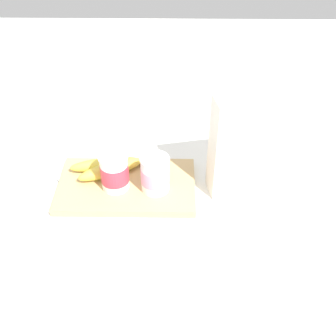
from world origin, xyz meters
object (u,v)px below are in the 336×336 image
banana_bunch (109,167)px  spoon (55,174)px  cereal_box (250,145)px  yogurt_cup_back (115,172)px  cutting_board (127,186)px  yogurt_cup_front (155,174)px

banana_bunch → spoon: (0.15, -0.01, -0.03)m
cereal_box → yogurt_cup_back: size_ratio=2.72×
cutting_board → cereal_box: size_ratio=1.33×
cutting_board → cereal_box: (-0.30, -0.02, 0.12)m
spoon → banana_bunch: bearing=177.6°
yogurt_cup_front → spoon: yogurt_cup_front is taller
cutting_board → yogurt_cup_front: 0.09m
yogurt_cup_back → spoon: 0.19m
cutting_board → yogurt_cup_back: yogurt_cup_back is taller
yogurt_cup_back → yogurt_cup_front: bearing=176.8°
yogurt_cup_front → spoon: bearing=-14.0°
cutting_board → yogurt_cup_back: 0.06m
cereal_box → spoon: cereal_box is taller
yogurt_cup_back → spoon: size_ratio=0.81×
cutting_board → spoon: size_ratio=2.91×
cereal_box → yogurt_cup_back: (0.32, 0.03, -0.06)m
yogurt_cup_front → yogurt_cup_back: (0.10, -0.01, 0.00)m
yogurt_cup_front → banana_bunch: (0.12, -0.06, -0.03)m
cereal_box → banana_bunch: cereal_box is taller
cutting_board → cereal_box: cereal_box is taller
cutting_board → cereal_box: bearing=-177.1°
cereal_box → yogurt_cup_back: bearing=173.0°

